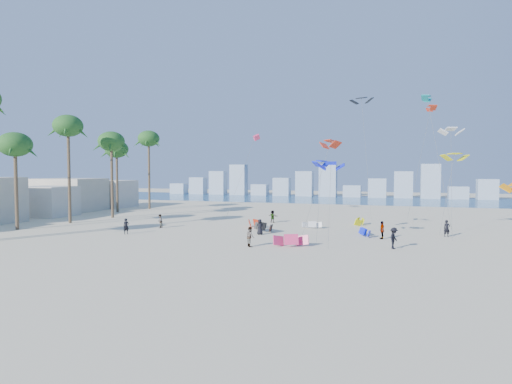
% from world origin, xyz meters
% --- Properties ---
extents(ground, '(220.00, 220.00, 0.00)m').
position_xyz_m(ground, '(0.00, 0.00, 0.00)').
color(ground, beige).
rests_on(ground, ground).
extents(ocean, '(220.00, 220.00, 0.00)m').
position_xyz_m(ocean, '(0.00, 72.00, 0.01)').
color(ocean, navy).
rests_on(ocean, ground).
extents(kitesurfer_near, '(0.69, 0.74, 1.71)m').
position_xyz_m(kitesurfer_near, '(-9.93, 10.01, 0.85)').
color(kitesurfer_near, black).
rests_on(kitesurfer_near, ground).
extents(kitesurfer_mid, '(1.08, 1.12, 1.81)m').
position_xyz_m(kitesurfer_mid, '(5.36, 6.97, 0.91)').
color(kitesurfer_mid, gray).
rests_on(kitesurfer_mid, ground).
extents(kitesurfers_far, '(32.78, 16.14, 1.91)m').
position_xyz_m(kitesurfers_far, '(9.40, 15.73, 0.88)').
color(kitesurfers_far, black).
rests_on(kitesurfers_far, ground).
extents(grounded_kites, '(15.24, 20.24, 1.05)m').
position_xyz_m(grounded_kites, '(8.20, 16.47, 0.46)').
color(grounded_kites, black).
rests_on(grounded_kites, ground).
extents(flying_kites, '(34.36, 27.72, 17.88)m').
position_xyz_m(flying_kites, '(16.48, 23.12, 11.56)').
color(flying_kites, '#0D1DE6').
rests_on(flying_kites, ground).
extents(palm_row, '(8.53, 44.80, 15.39)m').
position_xyz_m(palm_row, '(-23.06, 16.14, 11.37)').
color(palm_row, brown).
rests_on(palm_row, ground).
extents(beachfront_buildings, '(11.50, 43.00, 6.00)m').
position_xyz_m(beachfront_buildings, '(-33.69, 20.82, 2.67)').
color(beachfront_buildings, beige).
rests_on(beachfront_buildings, ground).
extents(distant_skyline, '(85.00, 3.00, 8.40)m').
position_xyz_m(distant_skyline, '(-1.19, 82.00, 3.09)').
color(distant_skyline, '#9EADBF').
rests_on(distant_skyline, ground).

